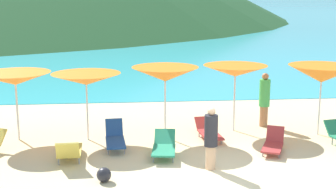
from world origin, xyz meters
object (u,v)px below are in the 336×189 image
at_px(lounge_chair_10, 208,131).
at_px(lounge_chair_4, 69,151).
at_px(beach_ball, 104,175).
at_px(beachgoer_0, 264,98).
at_px(umbrella_5, 235,71).
at_px(umbrella_6, 322,74).
at_px(umbrella_3, 86,79).
at_px(umbrella_2, 15,79).
at_px(lounge_chair_7, 164,146).
at_px(umbrella_4, 165,74).
at_px(beachgoer_2, 211,137).
at_px(lounge_chair_2, 273,143).
at_px(lounge_chair_11, 115,138).

bearing_deg(lounge_chair_10, lounge_chair_4, -163.53).
bearing_deg(beach_ball, beachgoer_0, 40.34).
distance_m(umbrella_5, umbrella_6, 2.72).
distance_m(umbrella_3, beach_ball, 3.95).
distance_m(umbrella_2, lounge_chair_7, 5.08).
relative_size(umbrella_5, umbrella_6, 0.97).
bearing_deg(umbrella_3, beachgoer_0, 9.59).
relative_size(umbrella_2, umbrella_4, 1.00).
height_order(umbrella_2, lounge_chair_4, umbrella_2).
distance_m(umbrella_3, umbrella_5, 4.80).
distance_m(umbrella_6, lounge_chair_10, 4.03).
relative_size(lounge_chair_7, beachgoer_2, 0.94).
bearing_deg(umbrella_4, beach_ball, -117.37).
xyz_separation_m(umbrella_2, lounge_chair_2, (7.56, -1.88, -1.68)).
bearing_deg(beachgoer_0, umbrella_6, 33.80).
height_order(umbrella_5, lounge_chair_4, umbrella_5).
bearing_deg(lounge_chair_4, lounge_chair_2, -179.85).
xyz_separation_m(umbrella_5, lounge_chair_4, (-5.13, -2.54, -1.71)).
relative_size(umbrella_3, beachgoer_2, 1.29).
distance_m(umbrella_3, lounge_chair_2, 5.91).
relative_size(umbrella_3, umbrella_4, 0.94).
height_order(umbrella_6, lounge_chair_7, umbrella_6).
xyz_separation_m(umbrella_5, beachgoer_2, (-1.41, -3.45, -1.15)).
distance_m(lounge_chair_4, lounge_chair_11, 1.61).
relative_size(umbrella_6, beach_ball, 6.35).
relative_size(umbrella_3, lounge_chair_11, 1.42).
bearing_deg(lounge_chair_7, umbrella_2, 163.65).
xyz_separation_m(umbrella_2, beachgoer_0, (8.08, 0.81, -0.96)).
bearing_deg(umbrella_6, lounge_chair_4, -166.64).
distance_m(umbrella_3, lounge_chair_11, 2.04).
xyz_separation_m(umbrella_4, lounge_chair_2, (2.98, -1.67, -1.79)).
bearing_deg(beach_ball, lounge_chair_10, 45.83).
height_order(umbrella_5, lounge_chair_10, umbrella_5).
distance_m(umbrella_6, lounge_chair_11, 6.80).
xyz_separation_m(lounge_chair_2, beach_ball, (-4.78, -1.80, -0.08)).
distance_m(beachgoer_0, beachgoer_2, 4.65).
height_order(umbrella_5, beachgoer_0, umbrella_5).
height_order(lounge_chair_7, lounge_chair_11, lounge_chair_11).
height_order(umbrella_4, lounge_chair_4, umbrella_4).
bearing_deg(beach_ball, lounge_chair_4, 123.20).
height_order(lounge_chair_2, lounge_chair_10, lounge_chair_2).
xyz_separation_m(umbrella_4, umbrella_5, (2.35, 0.60, -0.03)).
bearing_deg(lounge_chair_10, umbrella_2, 169.57).
height_order(umbrella_2, umbrella_5, umbrella_5).
height_order(umbrella_3, umbrella_5, umbrella_5).
relative_size(lounge_chair_10, lounge_chair_11, 1.11).
height_order(umbrella_6, beach_ball, umbrella_6).
bearing_deg(lounge_chair_2, lounge_chair_7, -154.84).
bearing_deg(umbrella_2, lounge_chair_2, -13.99).
xyz_separation_m(umbrella_3, lounge_chair_10, (3.77, -0.26, -1.68)).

